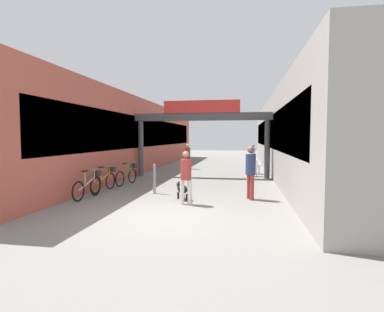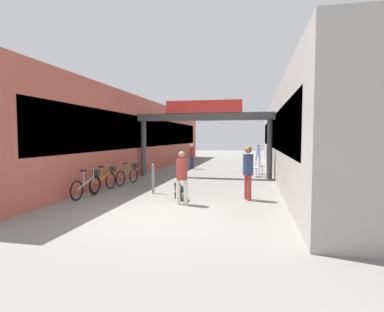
# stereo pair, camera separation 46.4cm
# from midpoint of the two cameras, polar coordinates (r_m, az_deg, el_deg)

# --- Properties ---
(ground_plane) EXTENTS (80.00, 80.00, 0.00)m
(ground_plane) POSITION_cam_midpoint_polar(r_m,az_deg,el_deg) (8.25, -7.46, -11.18)
(ground_plane) COLOR gray
(storefront_left) EXTENTS (3.00, 26.00, 4.34)m
(storefront_left) POSITION_cam_midpoint_polar(r_m,az_deg,el_deg) (20.05, -12.17, 3.73)
(storefront_left) COLOR #B25142
(storefront_left) RESTS_ON ground_plane
(storefront_right) EXTENTS (3.00, 26.00, 4.34)m
(storefront_right) POSITION_cam_midpoint_polar(r_m,az_deg,el_deg) (18.81, 18.06, 3.64)
(storefront_right) COLOR #9E9993
(storefront_right) RESTS_ON ground_plane
(arcade_sign_gateway) EXTENTS (7.40, 0.47, 4.00)m
(arcade_sign_gateway) POSITION_cam_midpoint_polar(r_m,az_deg,el_deg) (15.71, 1.02, 6.28)
(arcade_sign_gateway) COLOR #4C4C4F
(arcade_sign_gateway) RESTS_ON ground_plane
(pedestrian_with_dog) EXTENTS (0.39, 0.37, 1.67)m
(pedestrian_with_dog) POSITION_cam_midpoint_polar(r_m,az_deg,el_deg) (9.32, -2.60, -3.47)
(pedestrian_with_dog) COLOR silver
(pedestrian_with_dog) RESTS_ON ground_plane
(pedestrian_companion) EXTENTS (0.45, 0.45, 1.80)m
(pedestrian_companion) POSITION_cam_midpoint_polar(r_m,az_deg,el_deg) (10.19, 9.83, -2.41)
(pedestrian_companion) COLOR #99332D
(pedestrian_companion) RESTS_ON ground_plane
(pedestrian_carrying_crate) EXTENTS (0.45, 0.45, 1.66)m
(pedestrian_carrying_crate) POSITION_cam_midpoint_polar(r_m,az_deg,el_deg) (19.78, -1.48, 0.27)
(pedestrian_carrying_crate) COLOR navy
(pedestrian_carrying_crate) RESTS_ON ground_plane
(pedestrian_elderly_walking) EXTENTS (0.39, 0.36, 1.56)m
(pedestrian_elderly_walking) POSITION_cam_midpoint_polar(r_m,az_deg,el_deg) (22.73, 10.96, 0.48)
(pedestrian_elderly_walking) COLOR #A5BFE0
(pedestrian_elderly_walking) RESTS_ON ground_plane
(dog_on_leash) EXTENTS (0.59, 0.82, 0.58)m
(dog_on_leash) POSITION_cam_midpoint_polar(r_m,az_deg,el_deg) (10.17, -3.24, -6.23)
(dog_on_leash) COLOR black
(dog_on_leash) RESTS_ON ground_plane
(bicycle_silver_nearest) EXTENTS (0.46, 1.69, 0.98)m
(bicycle_silver_nearest) POSITION_cam_midpoint_polar(r_m,az_deg,el_deg) (11.07, -20.16, -5.26)
(bicycle_silver_nearest) COLOR black
(bicycle_silver_nearest) RESTS_ON ground_plane
(bicycle_orange_second) EXTENTS (0.46, 1.68, 0.98)m
(bicycle_orange_second) POSITION_cam_midpoint_polar(r_m,az_deg,el_deg) (12.28, -17.30, -4.35)
(bicycle_orange_second) COLOR black
(bicycle_orange_second) RESTS_ON ground_plane
(bicycle_green_third) EXTENTS (0.47, 1.67, 0.98)m
(bicycle_green_third) POSITION_cam_midpoint_polar(r_m,az_deg,el_deg) (13.63, -13.12, -3.50)
(bicycle_green_third) COLOR black
(bicycle_green_third) RESTS_ON ground_plane
(bollard_post_metal) EXTENTS (0.10, 0.10, 1.11)m
(bollard_post_metal) POSITION_cam_midpoint_polar(r_m,az_deg,el_deg) (11.26, -8.35, -4.27)
(bollard_post_metal) COLOR gray
(bollard_post_metal) RESTS_ON ground_plane
(cafe_chair_aluminium_nearer) EXTENTS (0.53, 0.53, 0.89)m
(cafe_chair_aluminium_nearer) POSITION_cam_midpoint_polar(r_m,az_deg,el_deg) (16.29, 10.84, -1.96)
(cafe_chair_aluminium_nearer) COLOR gray
(cafe_chair_aluminium_nearer) RESTS_ON ground_plane
(cafe_chair_wood_farther) EXTENTS (0.41, 0.41, 0.89)m
(cafe_chair_wood_farther) POSITION_cam_midpoint_polar(r_m,az_deg,el_deg) (17.45, 11.10, -1.59)
(cafe_chair_wood_farther) COLOR gray
(cafe_chair_wood_farther) RESTS_ON ground_plane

